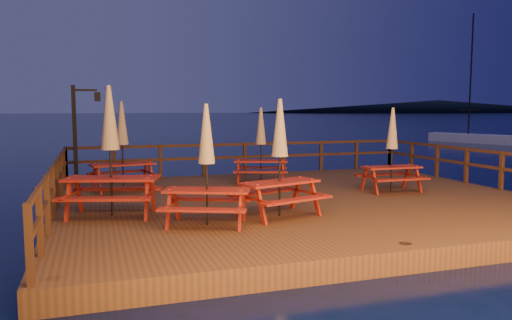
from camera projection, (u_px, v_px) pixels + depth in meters
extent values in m
plane|color=black|center=(299.00, 213.00, 12.92)|extent=(500.00, 500.00, 0.00)
cube|color=#493017|center=(299.00, 205.00, 12.90)|extent=(12.00, 10.00, 0.40)
cylinder|color=#331C10|center=(76.00, 205.00, 15.56)|extent=(0.24, 0.24, 1.40)
cylinder|color=#331C10|center=(404.00, 283.00, 8.60)|extent=(0.24, 0.24, 1.40)
cylinder|color=#331C10|center=(247.00, 195.00, 17.30)|extent=(0.24, 0.24, 1.40)
cylinder|color=#331C10|center=(387.00, 187.00, 19.03)|extent=(0.24, 0.24, 1.40)
cube|color=#331C10|center=(245.00, 144.00, 17.35)|extent=(11.70, 0.06, 0.09)
cube|color=#331C10|center=(245.00, 157.00, 17.39)|extent=(11.70, 0.06, 0.09)
cube|color=#331C10|center=(105.00, 163.00, 15.95)|extent=(0.10, 0.10, 1.10)
cube|color=#331C10|center=(245.00, 158.00, 17.40)|extent=(0.10, 0.10, 1.10)
cube|color=#331C10|center=(363.00, 154.00, 18.85)|extent=(0.10, 0.10, 1.10)
cube|color=#331C10|center=(54.00, 165.00, 10.95)|extent=(0.06, 9.70, 0.09)
cube|color=#331C10|center=(55.00, 185.00, 11.00)|extent=(0.06, 9.70, 0.09)
cube|color=#331C10|center=(37.00, 228.00, 7.34)|extent=(0.10, 0.10, 1.10)
cube|color=#331C10|center=(55.00, 188.00, 11.00)|extent=(0.10, 0.10, 1.10)
cube|color=#331C10|center=(64.00, 168.00, 14.67)|extent=(0.10, 0.10, 1.10)
cube|color=#331C10|center=(484.00, 151.00, 14.58)|extent=(0.06, 9.70, 0.09)
cube|color=#331C10|center=(483.00, 166.00, 14.63)|extent=(0.06, 9.70, 0.09)
cube|color=#331C10|center=(483.00, 168.00, 14.63)|extent=(0.10, 0.10, 1.10)
cube|color=#331C10|center=(405.00, 156.00, 18.30)|extent=(0.10, 0.10, 1.10)
cube|color=black|center=(75.00, 134.00, 15.30)|extent=(0.12, 0.12, 3.00)
cube|color=black|center=(85.00, 90.00, 15.26)|extent=(0.70, 0.06, 0.06)
cube|color=black|center=(97.00, 97.00, 15.39)|extent=(0.18, 0.18, 0.28)
sphere|color=#FFAD66|center=(97.00, 97.00, 15.39)|extent=(0.14, 0.14, 0.14)
ellipsoid|color=black|center=(438.00, 106.00, 287.25)|extent=(230.40, 86.40, 7.00)
cube|color=white|center=(472.00, 140.00, 38.63)|extent=(3.71, 6.71, 0.87)
cylinder|color=black|center=(471.00, 77.00, 38.58)|extent=(0.12, 0.12, 9.70)
cylinder|color=black|center=(469.00, 110.00, 38.85)|extent=(0.75, 1.64, 0.08)
cube|color=maroon|center=(123.00, 164.00, 14.05)|extent=(1.84, 1.00, 0.05)
cube|color=maroon|center=(118.00, 172.00, 14.59)|extent=(1.76, 0.60, 0.05)
cube|color=maroon|center=(129.00, 177.00, 13.58)|extent=(1.76, 0.60, 0.05)
cube|color=maroon|center=(94.00, 177.00, 14.02)|extent=(0.08, 0.11, 0.73)
cube|color=maroon|center=(99.00, 180.00, 13.46)|extent=(0.08, 0.11, 0.73)
cube|color=maroon|center=(145.00, 174.00, 14.72)|extent=(0.08, 0.11, 0.73)
cube|color=maroon|center=(152.00, 177.00, 14.17)|extent=(0.08, 0.11, 0.73)
cylinder|color=black|center=(122.00, 147.00, 14.00)|extent=(0.04, 0.04, 2.42)
cone|color=tan|center=(122.00, 123.00, 13.93)|extent=(0.35, 0.35, 1.21)
sphere|color=black|center=(121.00, 103.00, 13.87)|extent=(0.07, 0.07, 0.07)
cube|color=maroon|center=(391.00, 167.00, 13.80)|extent=(1.63, 0.68, 0.04)
cube|color=maroon|center=(381.00, 174.00, 14.34)|extent=(1.62, 0.30, 0.04)
cube|color=maroon|center=(402.00, 179.00, 13.32)|extent=(1.62, 0.30, 0.04)
cube|color=maroon|center=(364.00, 179.00, 13.93)|extent=(0.06, 0.09, 0.67)
cube|color=maroon|center=(375.00, 182.00, 13.37)|extent=(0.06, 0.09, 0.67)
cube|color=maroon|center=(406.00, 177.00, 14.31)|extent=(0.06, 0.09, 0.67)
cube|color=maroon|center=(418.00, 180.00, 13.74)|extent=(0.06, 0.09, 0.67)
cylinder|color=black|center=(392.00, 151.00, 13.76)|extent=(0.04, 0.04, 2.24)
cone|color=tan|center=(393.00, 128.00, 13.69)|extent=(0.32, 0.32, 1.12)
sphere|color=black|center=(393.00, 109.00, 13.64)|extent=(0.06, 0.06, 0.06)
cube|color=maroon|center=(280.00, 182.00, 10.63)|extent=(1.87, 1.17, 0.05)
cube|color=maroon|center=(263.00, 192.00, 11.13)|extent=(1.75, 0.79, 0.05)
cube|color=maroon|center=(297.00, 200.00, 10.19)|extent=(1.75, 0.79, 0.05)
cube|color=maroon|center=(243.00, 201.00, 10.50)|extent=(0.08, 0.11, 0.73)
cube|color=maroon|center=(261.00, 205.00, 9.98)|extent=(0.08, 0.11, 0.73)
cube|color=maroon|center=(296.00, 194.00, 11.35)|extent=(0.08, 0.11, 0.73)
cube|color=maroon|center=(315.00, 198.00, 10.83)|extent=(0.08, 0.11, 0.73)
cylinder|color=black|center=(280.00, 160.00, 10.58)|extent=(0.04, 0.04, 2.43)
cone|color=tan|center=(280.00, 128.00, 10.51)|extent=(0.35, 0.35, 1.21)
sphere|color=black|center=(280.00, 101.00, 10.45)|extent=(0.07, 0.07, 0.07)
cube|color=maroon|center=(111.00, 179.00, 10.62)|extent=(2.07, 1.26, 0.05)
cube|color=maroon|center=(119.00, 189.00, 11.30)|extent=(1.95, 0.82, 0.05)
cube|color=maroon|center=(104.00, 199.00, 10.01)|extent=(1.95, 0.82, 0.05)
cube|color=maroon|center=(79.00, 195.00, 10.99)|extent=(0.09, 0.12, 0.81)
cube|color=maroon|center=(68.00, 201.00, 10.28)|extent=(0.09, 0.12, 0.81)
cube|color=maroon|center=(153.00, 194.00, 11.05)|extent=(0.09, 0.12, 0.81)
cube|color=maroon|center=(147.00, 200.00, 10.34)|extent=(0.09, 0.12, 0.81)
cylinder|color=black|center=(110.00, 153.00, 10.57)|extent=(0.05, 0.05, 2.70)
cone|color=tan|center=(109.00, 118.00, 10.49)|extent=(0.39, 0.39, 1.35)
sphere|color=black|center=(108.00, 88.00, 10.42)|extent=(0.08, 0.08, 0.08)
cube|color=maroon|center=(261.00, 161.00, 15.37)|extent=(1.74, 1.14, 0.05)
cube|color=maroon|center=(261.00, 168.00, 15.94)|extent=(1.62, 0.78, 0.05)
cube|color=maroon|center=(261.00, 172.00, 14.86)|extent=(1.62, 0.78, 0.05)
cube|color=maroon|center=(240.00, 171.00, 15.72)|extent=(0.08, 0.10, 0.68)
cube|color=maroon|center=(238.00, 173.00, 15.13)|extent=(0.08, 0.10, 0.68)
cube|color=maroon|center=(282.00, 171.00, 15.69)|extent=(0.08, 0.10, 0.68)
cube|color=maroon|center=(283.00, 173.00, 15.10)|extent=(0.08, 0.10, 0.68)
cylinder|color=black|center=(261.00, 146.00, 15.33)|extent=(0.04, 0.04, 2.26)
cone|color=tan|center=(261.00, 126.00, 15.26)|extent=(0.32, 0.32, 1.13)
sphere|color=black|center=(261.00, 109.00, 15.20)|extent=(0.06, 0.06, 0.06)
cube|color=maroon|center=(207.00, 190.00, 9.80)|extent=(1.79, 1.25, 0.05)
cube|color=maroon|center=(212.00, 199.00, 10.38)|extent=(1.64, 0.89, 0.05)
cube|color=maroon|center=(202.00, 210.00, 9.28)|extent=(1.64, 0.89, 0.05)
cube|color=maroon|center=(176.00, 204.00, 10.20)|extent=(0.09, 0.11, 0.70)
cube|color=maroon|center=(169.00, 210.00, 9.59)|extent=(0.09, 0.11, 0.70)
cube|color=maroon|center=(244.00, 205.00, 10.08)|extent=(0.09, 0.11, 0.70)
cube|color=maroon|center=(240.00, 211.00, 9.48)|extent=(0.09, 0.11, 0.70)
cylinder|color=black|center=(207.00, 167.00, 9.75)|extent=(0.04, 0.04, 2.32)
cone|color=tan|center=(206.00, 134.00, 9.68)|extent=(0.33, 0.33, 1.16)
sphere|color=black|center=(206.00, 106.00, 9.63)|extent=(0.06, 0.06, 0.06)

